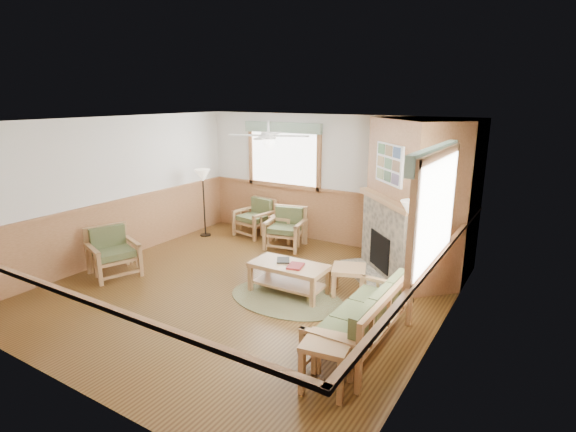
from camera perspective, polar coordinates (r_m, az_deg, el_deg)
The scene contains 24 objects.
floor at distance 7.42m, azimuth -5.55°, elevation -9.43°, with size 6.00×6.00×0.01m, color #543717.
ceiling at distance 6.77m, azimuth -6.13°, elevation 11.91°, with size 6.00×6.00×0.01m, color white.
wall_back at distance 9.47m, azimuth 5.26°, elevation 4.57°, with size 6.00×0.02×2.70m, color silver.
wall_front at distance 5.05m, azimuth -27.04°, elevation -6.47°, with size 6.00×0.02×2.70m, color silver.
wall_left at distance 9.08m, azimuth -21.10°, elevation 3.16°, with size 0.02×6.00×2.70m, color silver.
wall_right at distance 5.73m, azimuth 18.83°, elevation -3.14°, with size 0.02×6.00×2.70m, color silver.
wainscot at distance 7.21m, azimuth -5.66°, elevation -5.41°, with size 6.00×6.00×1.10m, color #9C6840, non-canonical shape.
fireplace at distance 7.88m, azimuth 15.57°, elevation 1.94°, with size 2.20×2.20×2.70m, color #9C6840, non-canonical shape.
window_back at distance 9.84m, azimuth -0.55°, elevation 11.94°, with size 1.90×0.16×1.50m, color white, non-canonical shape.
window_right at distance 5.31m, azimuth 18.98°, elevation 8.52°, with size 0.16×1.90×1.50m, color white, non-canonical shape.
ceiling_fan at distance 6.84m, azimuth -2.52°, elevation 11.67°, with size 1.24×1.24×0.36m, color white, non-canonical shape.
sofa at distance 5.76m, azimuth 9.33°, elevation -12.52°, with size 0.74×1.81×0.83m, color #A87B4E, non-canonical shape.
armchair_back_left at distance 10.13m, azimuth -4.26°, elevation -0.18°, with size 0.73×0.73×0.82m, color #A87B4E, non-canonical shape.
armchair_back_right at distance 9.27m, azimuth -0.32°, elevation -1.57°, with size 0.73×0.73×0.82m, color #A87B4E, non-canonical shape.
armchair_left at distance 8.42m, azimuth -21.32°, elevation -4.31°, with size 0.75×0.75×0.84m, color #A87B4E, non-canonical shape.
coffee_table at distance 7.21m, azimuth 0.11°, elevation -7.94°, with size 1.22×0.61×0.49m, color #A87B4E, non-canonical shape.
end_table_chairs at distance 9.74m, azimuth -0.51°, elevation -1.53°, with size 0.51×0.49×0.57m, color #A87B4E, non-canonical shape.
end_table_sofa at distance 5.06m, azimuth 4.94°, elevation -18.30°, with size 0.50×0.48×0.56m, color #A87B4E, non-canonical shape.
footstool at distance 7.26m, azimuth 7.71°, elevation -8.10°, with size 0.51×0.51×0.45m, color #A87B4E, non-canonical shape.
braided_rug at distance 7.10m, azimuth -0.17°, elevation -10.44°, with size 1.90×1.90×0.01m, color brown.
floor_lamp_left at distance 10.14m, azimuth -10.62°, elevation 1.66°, with size 0.35×0.35×1.52m, color black, non-canonical shape.
floor_lamp_right at distance 6.99m, azimuth 15.17°, elevation -4.43°, with size 0.36×0.36×1.58m, color black, non-canonical shape.
book_red at distance 7.00m, azimuth 0.95°, elevation -6.25°, with size 0.22×0.30×0.03m, color maroon.
book_dark at distance 7.24m, azimuth -0.61°, elevation -5.55°, with size 0.20×0.27×0.03m, color black.
Camera 1 is at (4.13, -5.35, 3.06)m, focal length 28.00 mm.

